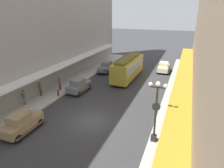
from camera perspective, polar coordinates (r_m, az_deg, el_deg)
name	(u,v)px	position (r m, az deg, el deg)	size (l,w,h in m)	color
ground_plane	(91,121)	(20.58, -5.98, -10.11)	(200.00, 200.00, 0.00)	#38383A
sidewalk_left	(30,108)	(24.52, -22.00, -6.18)	(3.00, 60.00, 0.15)	#B7B5AD
sidewalk_right	(169,135)	(18.85, 15.55, -13.64)	(3.00, 60.00, 0.15)	#B7B5AD
parked_car_0	(106,67)	(35.69, -1.65, 4.82)	(2.19, 4.28, 1.84)	slate
parked_car_1	(79,85)	(27.25, -9.28, -0.32)	(2.25, 4.30, 1.84)	slate
parked_car_2	(21,123)	(19.97, -24.01, -9.81)	(2.16, 4.27, 1.84)	#997F5B
parked_car_3	(164,67)	(36.76, 14.23, 4.66)	(2.22, 4.29, 1.84)	beige
streetcar	(128,67)	(32.03, 4.50, 4.77)	(2.67, 9.64, 3.46)	gold
lamp_post_with_clock	(156,110)	(16.36, 12.18, -7.01)	(1.42, 0.44, 5.16)	black
fire_hydrant	(58,93)	(26.30, -14.80, -2.40)	(0.24, 0.24, 0.82)	#B21E19
pedestrian_0	(24,98)	(25.04, -23.41, -3.48)	(0.36, 0.28, 1.67)	slate
pedestrian_1	(60,84)	(28.16, -14.37, 0.12)	(0.36, 0.28, 1.67)	#2D2D33
pedestrian_2	(40,89)	(26.93, -19.40, -1.33)	(0.36, 0.28, 1.67)	#2D2D33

